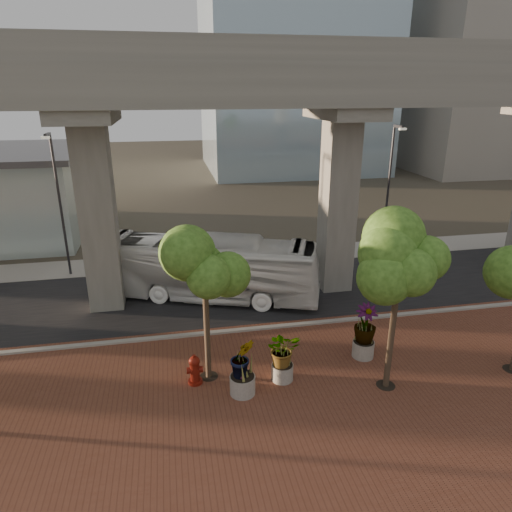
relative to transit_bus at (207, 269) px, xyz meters
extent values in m
plane|color=#3E3A2D|center=(0.94, -1.99, -1.62)|extent=(160.00, 160.00, 0.00)
cube|color=brown|center=(0.94, -9.99, -1.59)|extent=(70.00, 13.00, 0.06)
cube|color=black|center=(0.94, 0.01, -1.60)|extent=(90.00, 8.00, 0.04)
cube|color=#9A9790|center=(0.94, -3.99, -1.54)|extent=(70.00, 0.25, 0.16)
cube|color=#9A9790|center=(0.94, 5.51, -1.59)|extent=(90.00, 3.00, 0.06)
cube|color=gray|center=(0.94, -1.59, 8.88)|extent=(72.00, 2.40, 1.80)
cube|color=gray|center=(0.94, 1.61, 8.88)|extent=(72.00, 2.40, 1.80)
cube|color=gray|center=(0.94, -2.69, 10.28)|extent=(72.00, 0.12, 1.00)
cube|color=gray|center=(0.94, 2.71, 10.28)|extent=(72.00, 0.12, 1.00)
cube|color=gray|center=(38.94, 34.01, 10.38)|extent=(18.00, 16.00, 24.00)
imported|color=white|center=(0.00, 0.00, 0.00)|extent=(11.83, 6.64, 3.24)
cylinder|color=maroon|center=(-1.19, -7.49, -1.50)|extent=(0.54, 0.54, 0.12)
cylinder|color=maroon|center=(-1.19, -7.49, -1.07)|extent=(0.36, 0.36, 0.86)
sphere|color=maroon|center=(-1.19, -7.49, -0.63)|extent=(0.42, 0.42, 0.42)
cylinder|color=maroon|center=(-1.19, -7.49, -0.44)|extent=(0.12, 0.12, 0.15)
cylinder|color=maroon|center=(-1.19, -7.49, -0.99)|extent=(0.60, 0.24, 0.24)
cylinder|color=#ABA39A|center=(2.05, -7.89, -1.24)|extent=(0.82, 0.82, 0.64)
imported|color=#2F5616|center=(2.05, -7.89, -0.24)|extent=(1.82, 1.82, 1.37)
cylinder|color=#A9A499|center=(5.68, -7.00, -1.22)|extent=(0.88, 0.88, 0.69)
imported|color=#2F5616|center=(5.68, -7.00, -0.07)|extent=(2.15, 2.15, 1.62)
cylinder|color=#A49C94|center=(0.44, -8.43, -1.20)|extent=(0.92, 0.92, 0.72)
imported|color=#2F5616|center=(0.44, -8.43, -0.07)|extent=(2.05, 2.05, 1.54)
cylinder|color=#4D3A2C|center=(-0.66, -7.19, 0.34)|extent=(0.22, 0.22, 3.79)
cylinder|color=black|center=(-0.66, -7.19, -1.55)|extent=(0.70, 0.70, 0.01)
cylinder|color=#4D3A2C|center=(5.72, -9.01, 0.31)|extent=(0.22, 0.22, 3.74)
cylinder|color=black|center=(5.72, -9.01, -1.55)|extent=(0.70, 0.70, 0.01)
cylinder|color=black|center=(11.05, -9.01, -1.55)|extent=(0.70, 0.70, 0.01)
cylinder|color=#2E2E33|center=(-7.73, 4.65, 2.47)|extent=(0.14, 0.14, 8.09)
cube|color=#2E2E33|center=(-7.73, 4.15, 6.51)|extent=(0.15, 1.01, 0.15)
cube|color=silver|center=(-7.73, 3.64, 6.41)|extent=(0.40, 0.20, 0.12)
cylinder|color=#2A2A2F|center=(12.14, 4.71, 2.52)|extent=(0.14, 0.14, 8.21)
cube|color=#2A2A2F|center=(12.14, 4.20, 6.63)|extent=(0.15, 1.03, 0.15)
cube|color=silver|center=(12.14, 3.68, 6.53)|extent=(0.41, 0.21, 0.12)
camera|label=1|loc=(-1.72, -22.01, 8.79)|focal=32.00mm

